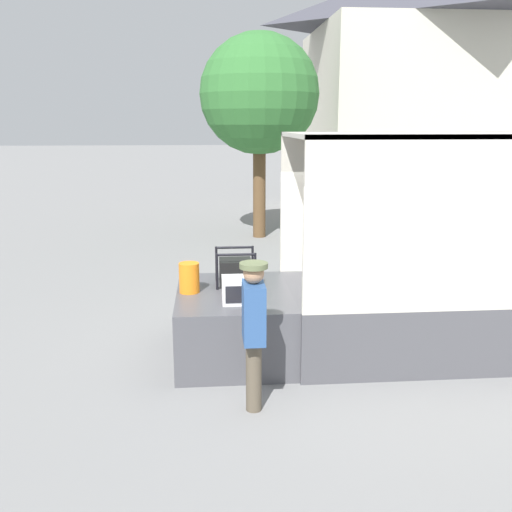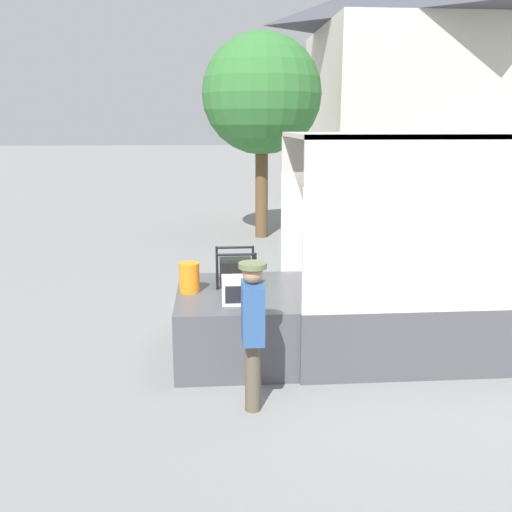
# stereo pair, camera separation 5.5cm
# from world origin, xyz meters

# --- Properties ---
(ground_plane) EXTENTS (160.00, 160.00, 0.00)m
(ground_plane) POSITION_xyz_m (0.00, 0.00, 0.00)
(ground_plane) COLOR gray
(tailgate_deck) EXTENTS (1.58, 2.07, 0.93)m
(tailgate_deck) POSITION_xyz_m (-0.79, 0.00, 0.46)
(tailgate_deck) COLOR #4C4C51
(tailgate_deck) RESTS_ON ground
(microwave) EXTENTS (0.47, 0.42, 0.33)m
(microwave) POSITION_xyz_m (-0.73, -0.48, 1.09)
(microwave) COLOR white
(microwave) RESTS_ON tailgate_deck
(portable_generator) EXTENTS (0.58, 0.51, 0.52)m
(portable_generator) POSITION_xyz_m (-0.73, 0.35, 1.13)
(portable_generator) COLOR black
(portable_generator) RESTS_ON tailgate_deck
(orange_bucket) EXTENTS (0.28, 0.28, 0.42)m
(orange_bucket) POSITION_xyz_m (-1.40, 0.02, 1.14)
(orange_bucket) COLOR orange
(orange_bucket) RESTS_ON tailgate_deck
(worker_person) EXTENTS (0.31, 0.44, 1.75)m
(worker_person) POSITION_xyz_m (-0.64, -1.66, 1.08)
(worker_person) COLOR brown
(worker_person) RESTS_ON ground
(house_backdrop) EXTENTS (8.90, 7.09, 8.75)m
(house_backdrop) POSITION_xyz_m (7.06, 13.05, 4.46)
(house_backdrop) COLOR beige
(house_backdrop) RESTS_ON ground
(street_tree) EXTENTS (3.30, 3.30, 5.66)m
(street_tree) POSITION_xyz_m (0.35, 8.58, 3.99)
(street_tree) COLOR brown
(street_tree) RESTS_ON ground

